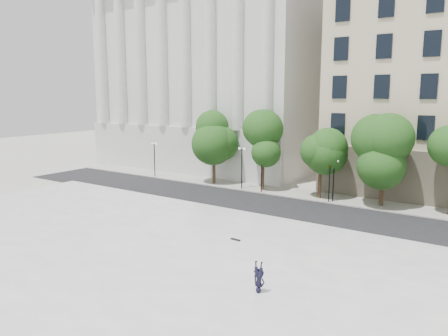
% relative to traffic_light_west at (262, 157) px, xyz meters
% --- Properties ---
extents(ground, '(160.00, 160.00, 0.00)m').
position_rel_traffic_light_west_xyz_m(ground, '(2.46, -22.30, -3.74)').
color(ground, beige).
rests_on(ground, ground).
extents(plaza, '(44.00, 22.00, 0.45)m').
position_rel_traffic_light_west_xyz_m(plaza, '(2.46, -19.30, -3.52)').
color(plaza, white).
rests_on(plaza, ground).
extents(street, '(60.00, 8.00, 0.02)m').
position_rel_traffic_light_west_xyz_m(street, '(2.46, -4.30, -3.73)').
color(street, black).
rests_on(street, ground).
extents(far_sidewalk, '(60.00, 4.00, 0.12)m').
position_rel_traffic_light_west_xyz_m(far_sidewalk, '(2.46, 1.70, -3.68)').
color(far_sidewalk, '#ACA99E').
rests_on(far_sidewalk, ground).
extents(building_west, '(31.50, 27.65, 25.60)m').
position_rel_traffic_light_west_xyz_m(building_west, '(-14.54, 16.27, 9.14)').
color(building_west, silver).
rests_on(building_west, ground).
extents(traffic_light_west, '(0.99, 1.88, 4.25)m').
position_rel_traffic_light_west_xyz_m(traffic_light_west, '(0.00, 0.00, 0.00)').
color(traffic_light_west, black).
rests_on(traffic_light_west, ground).
extents(traffic_light_east, '(0.53, 1.94, 4.27)m').
position_rel_traffic_light_west_xyz_m(traffic_light_east, '(7.20, -0.00, 0.02)').
color(traffic_light_east, black).
rests_on(traffic_light_east, ground).
extents(person_lying, '(0.74, 1.66, 0.44)m').
position_rel_traffic_light_west_xyz_m(person_lying, '(11.64, -20.69, -3.08)').
color(person_lying, black).
rests_on(person_lying, plaza).
extents(skateboard, '(0.73, 0.23, 0.07)m').
position_rel_traffic_light_west_xyz_m(skateboard, '(6.45, -14.82, -3.26)').
color(skateboard, black).
rests_on(skateboard, plaza).
extents(street_trees, '(35.79, 4.83, 7.75)m').
position_rel_traffic_light_west_xyz_m(street_trees, '(8.77, 1.01, 1.26)').
color(street_trees, '#382619').
rests_on(street_trees, ground).
extents(lamp_posts, '(35.66, 0.28, 4.52)m').
position_rel_traffic_light_west_xyz_m(lamp_posts, '(2.34, 0.30, -0.78)').
color(lamp_posts, black).
rests_on(lamp_posts, ground).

